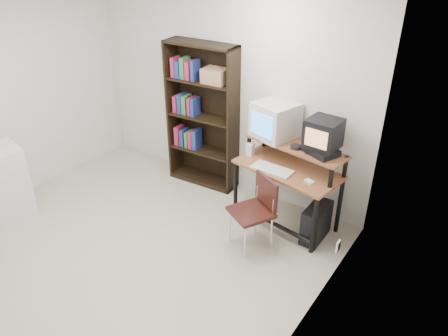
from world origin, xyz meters
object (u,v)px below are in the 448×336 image
Objects in this scene: crt_monitor at (275,120)px; pc_tower at (316,223)px; crt_tv at (323,134)px; school_chair at (257,206)px; bookshelf at (204,115)px; computer_desk at (289,171)px; mini_fridge at (2,183)px.

crt_monitor is 1.19× the size of pc_tower.
pc_tower is (0.11, -0.19, -1.00)m from crt_tv.
crt_monitor is 0.65× the size of school_chair.
crt_monitor is 0.28× the size of bookshelf.
computer_desk is 1.43m from bookshelf.
pc_tower is 3.73m from mini_fridge.
computer_desk is 1.55× the size of school_chair.
mini_fridge is (-2.88, -1.81, -0.25)m from computer_desk.
bookshelf is at bearing -167.89° from crt_monitor.
computer_desk is at bearing 45.48° from mini_fridge.
school_chair is at bearing -35.68° from bookshelf.
crt_tv is (0.32, 0.08, 0.52)m from computer_desk.
school_chair is (0.23, -0.75, -0.67)m from crt_monitor.
crt_monitor is at bearing 158.44° from pc_tower.
bookshelf is (-1.82, 0.34, 0.77)m from pc_tower.
crt_monitor reaches higher than school_chair.
crt_tv is at bearing 43.92° from mini_fridge.
crt_tv is (0.63, -0.10, 0.03)m from crt_monitor.
crt_monitor reaches higher than mini_fridge.
pc_tower is at bearing -5.79° from crt_monitor.
crt_monitor is 1.10m from bookshelf.
crt_monitor is 0.61× the size of mini_fridge.
crt_tv reaches higher than pc_tower.
crt_monitor is 1.04m from school_chair.
school_chair is at bearing -117.91° from crt_tv.
school_chair is at bearing 37.12° from mini_fridge.
school_chair is 0.93× the size of mini_fridge.
bookshelf is (-1.71, 0.15, -0.23)m from crt_tv.
crt_monitor is at bearing 174.69° from crt_tv.
bookshelf reaches higher than pc_tower.
school_chair is (-0.51, -0.47, 0.29)m from pc_tower.
mini_fridge is at bearing -146.09° from crt_tv.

